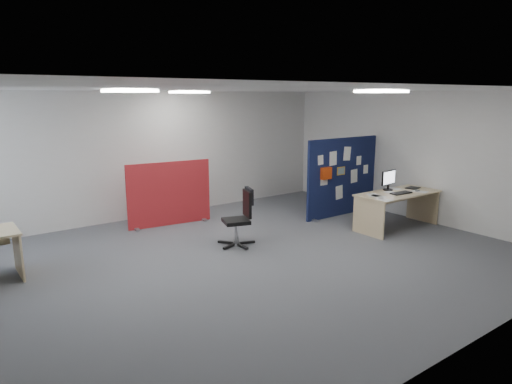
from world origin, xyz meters
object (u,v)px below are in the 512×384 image
monitor_main (389,179)px  red_divider (170,194)px  navy_divider (342,177)px  main_desk (396,200)px  office_chair (242,214)px

monitor_main → red_divider: size_ratio=0.27×
navy_divider → red_divider: bearing=156.1°
navy_divider → red_divider: navy_divider is taller
navy_divider → main_desk: bearing=-85.0°
monitor_main → office_chair: (-3.12, 0.71, -0.38)m
navy_divider → monitor_main: bearing=-83.2°
main_desk → navy_divider: bearing=95.0°
monitor_main → red_divider: bearing=136.3°
monitor_main → office_chair: bearing=160.2°
red_divider → office_chair: 1.99m
navy_divider → main_desk: size_ratio=1.16×
main_desk → red_divider: (-3.54, 2.86, 0.08)m
main_desk → red_divider: bearing=141.1°
monitor_main → red_divider: (-3.56, 2.64, -0.31)m
monitor_main → office_chair: monitor_main is taller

